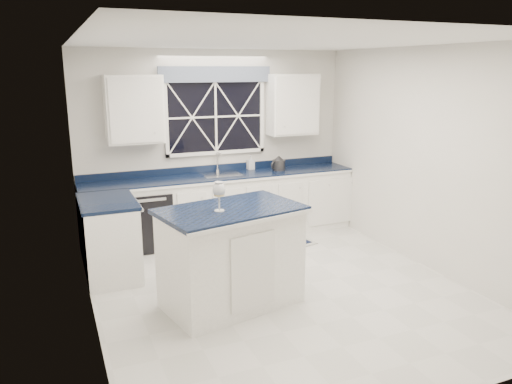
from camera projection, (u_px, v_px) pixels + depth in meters
name	position (u px, v px, depth m)	size (l,w,h in m)	color
ground	(280.00, 289.00, 5.66)	(4.50, 4.50, 0.00)	silver
back_wall	(215.00, 144.00, 7.35)	(4.00, 0.10, 2.70)	silver
base_cabinets	(204.00, 213.00, 7.02)	(3.99, 1.60, 0.90)	white
countertop	(222.00, 176.00, 7.18)	(3.98, 0.64, 0.04)	black
dishwasher	(148.00, 219.00, 6.89)	(0.60, 0.58, 0.82)	black
window	(216.00, 111.00, 7.19)	(1.65, 0.09, 1.26)	black
upper_cabinets	(218.00, 107.00, 7.06)	(3.10, 0.34, 0.90)	white
faucet	(218.00, 162.00, 7.31)	(0.05, 0.20, 0.30)	silver
island	(231.00, 257.00, 5.18)	(1.57, 1.13, 1.06)	white
rug	(273.00, 244.00, 7.07)	(1.22, 0.89, 0.02)	#A1A19C
kettle	(279.00, 163.00, 7.49)	(0.30, 0.25, 0.22)	#29292C
wine_glass	(219.00, 191.00, 4.88)	(0.13, 0.13, 0.30)	silver
soap_bottle	(251.00, 162.00, 7.55)	(0.10, 0.10, 0.21)	silver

